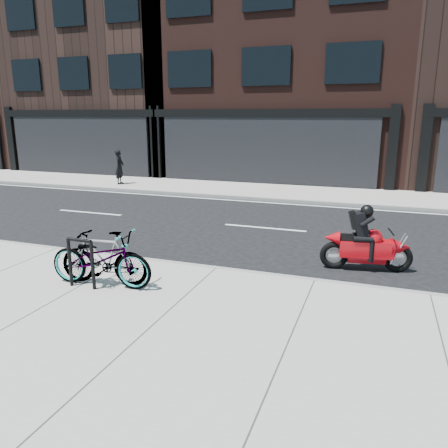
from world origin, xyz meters
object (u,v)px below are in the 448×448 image
at_px(motorcycle, 371,244).
at_px(pedestrian, 119,167).
at_px(bike_rack, 81,259).
at_px(bicycle_rear, 104,258).
at_px(bicycle_front, 101,258).

distance_m(motorcycle, pedestrian, 13.44).
height_order(bike_rack, pedestrian, pedestrian).
bearing_deg(bicycle_rear, pedestrian, -156.01).
distance_m(bicycle_rear, motorcycle, 5.35).
relative_size(bicycle_front, motorcycle, 1.05).
bearing_deg(bike_rack, motorcycle, 32.35).
height_order(bike_rack, motorcycle, motorcycle).
height_order(bicycle_front, motorcycle, motorcycle).
height_order(bike_rack, bicycle_rear, bicycle_rear).
bearing_deg(bicycle_rear, bicycle_front, -8.19).
xyz_separation_m(motorcycle, pedestrian, (-10.99, 7.73, 0.33)).
bearing_deg(motorcycle, pedestrian, 134.80).
bearing_deg(motorcycle, bike_rack, -157.74).
relative_size(bicycle_front, bicycle_rear, 1.17).
bearing_deg(bike_rack, bicycle_rear, 45.27).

